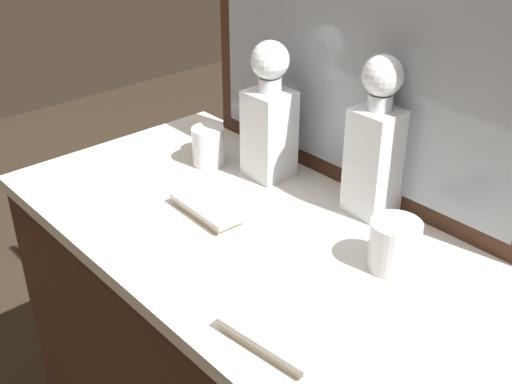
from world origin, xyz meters
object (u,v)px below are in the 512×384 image
crystal_decanter_front (269,124)px  crystal_tumbler_front (208,148)px  crystal_decanter_left (375,152)px  crystal_tumbler_far_right (394,247)px  silver_brush_left (207,209)px  silver_brush_rear (270,340)px

crystal_decanter_front → crystal_tumbler_front: crystal_decanter_front is taller
crystal_decanter_left → crystal_tumbler_front: (-0.38, -0.11, -0.09)m
crystal_tumbler_far_right → silver_brush_left: 0.38m
silver_brush_left → silver_brush_rear: 0.39m
crystal_decanter_front → silver_brush_left: 0.24m
crystal_decanter_front → crystal_tumbler_far_right: 0.41m
crystal_tumbler_front → silver_brush_rear: 0.61m
crystal_decanter_front → silver_brush_left: (0.05, -0.21, -0.11)m
silver_brush_rear → crystal_tumbler_front: bearing=150.5°
crystal_decanter_front → crystal_tumbler_far_right: crystal_decanter_front is taller
crystal_tumbler_front → silver_brush_left: crystal_tumbler_front is taller
silver_brush_left → crystal_decanter_left: bearing=51.5°
crystal_decanter_front → crystal_tumbler_front: bearing=-152.7°
crystal_tumbler_far_right → silver_brush_left: size_ratio=0.52×
crystal_decanter_left → crystal_tumbler_front: bearing=-163.4°
crystal_decanter_front → silver_brush_rear: (0.40, -0.37, -0.11)m
crystal_tumbler_front → crystal_decanter_left: bearing=16.6°
crystal_decanter_left → crystal_tumbler_far_right: bearing=-38.5°
crystal_decanter_left → silver_brush_rear: crystal_decanter_left is taller
crystal_decanter_left → crystal_tumbler_front: size_ratio=3.62×
silver_brush_rear → crystal_tumbler_far_right: bearing=91.5°
crystal_tumbler_front → crystal_decanter_front: bearing=27.3°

